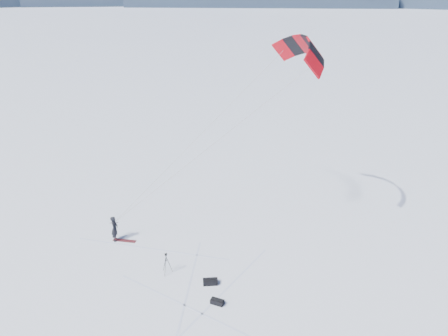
% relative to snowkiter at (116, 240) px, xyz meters
% --- Properties ---
extents(ground, '(1800.00, 1800.00, 0.00)m').
position_rel_snowkiter_xyz_m(ground, '(3.26, -3.10, 0.00)').
color(ground, white).
extents(horizon_hills, '(704.47, 706.88, 10.22)m').
position_rel_snowkiter_xyz_m(horizon_hills, '(3.26, -3.10, 4.47)').
color(horizon_hills, '#182333').
rests_on(horizon_hills, ground).
extents(snow_tracks, '(13.93, 9.84, 0.01)m').
position_rel_snowkiter_xyz_m(snow_tracks, '(1.29, -3.01, 0.00)').
color(snow_tracks, silver).
rests_on(snow_tracks, ground).
extents(snowkiter, '(0.54, 0.71, 1.74)m').
position_rel_snowkiter_xyz_m(snowkiter, '(0.00, 0.00, 0.00)').
color(snowkiter, black).
rests_on(snowkiter, ground).
extents(snowboard, '(1.56, 0.36, 0.04)m').
position_rel_snowkiter_xyz_m(snowboard, '(0.59, 0.05, 0.02)').
color(snowboard, maroon).
rests_on(snowboard, ground).
extents(tripod, '(0.62, 0.55, 1.32)m').
position_rel_snowkiter_xyz_m(tripod, '(4.44, -2.55, 0.85)').
color(tripod, black).
rests_on(tripod, ground).
extents(gear_bag_a, '(0.89, 0.61, 0.36)m').
position_rel_snowkiter_xyz_m(gear_bag_a, '(7.16, -2.98, 0.16)').
color(gear_bag_a, black).
rests_on(gear_bag_a, ground).
extents(gear_bag_b, '(0.74, 0.46, 0.32)m').
position_rel_snowkiter_xyz_m(gear_bag_b, '(7.92, -4.48, 0.14)').
color(gear_bag_b, black).
rests_on(gear_bag_b, ground).
extents(power_kite, '(12.55, 7.67, 11.40)m').
position_rel_snowkiter_xyz_m(power_kite, '(10.99, 4.77, 11.75)').
color(power_kite, '#BA0812').
rests_on(power_kite, ground).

